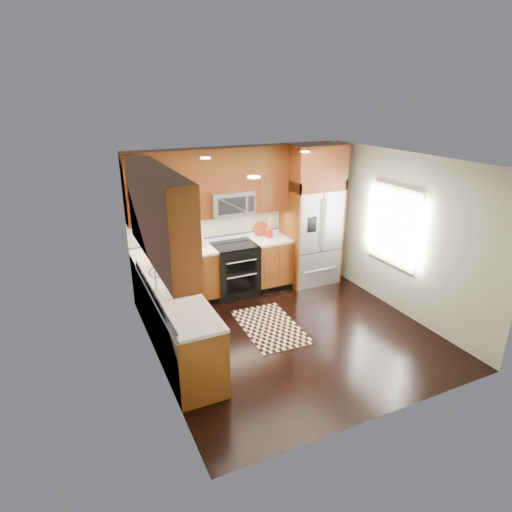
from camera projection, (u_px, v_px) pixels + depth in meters
name	position (u px, v px, depth m)	size (l,w,h in m)	color
ground	(292.00, 333.00, 6.52)	(4.00, 4.00, 0.00)	black
wall_back	(240.00, 219.00, 7.76)	(4.00, 0.02, 2.60)	beige
wall_left	(153.00, 277.00, 5.27)	(0.02, 4.00, 2.60)	beige
wall_right	(403.00, 235.00, 6.85)	(0.02, 4.00, 2.60)	beige
window	(394.00, 226.00, 6.98)	(0.04, 1.10, 1.30)	white
base_cabinets	(195.00, 298.00, 6.64)	(2.85, 3.00, 0.90)	#8E581B
countertop	(200.00, 266.00, 6.63)	(2.86, 3.01, 0.04)	white
upper_cabinets	(191.00, 195.00, 6.27)	(2.85, 3.00, 1.15)	brown
range	(235.00, 269.00, 7.67)	(0.76, 0.67, 0.95)	black
microwave	(231.00, 203.00, 7.36)	(0.76, 0.40, 0.42)	#B2B2B7
refrigerator	(312.00, 215.00, 7.95)	(0.98, 0.75, 2.60)	#B2B2B7
sink_faucet	(172.00, 289.00, 5.68)	(0.54, 0.44, 0.37)	#B2B2B7
rug	(270.00, 326.00, 6.70)	(0.84, 1.39, 0.01)	black
knife_block	(200.00, 241.00, 7.39)	(0.12, 0.14, 0.25)	tan
utensil_crock	(269.00, 231.00, 7.83)	(0.14, 0.14, 0.37)	#AB2115
cutting_board	(261.00, 235.00, 7.99)	(0.27, 0.27, 0.02)	brown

